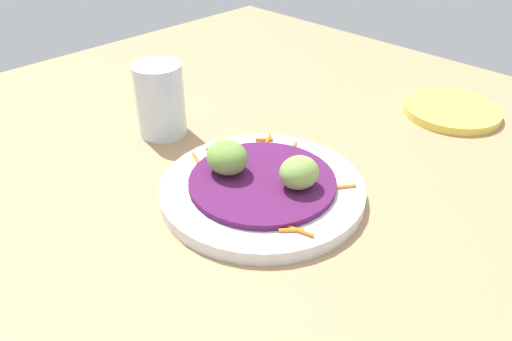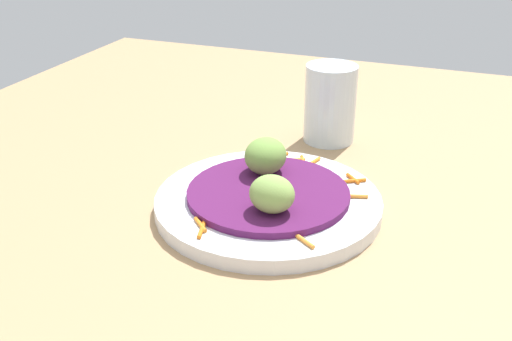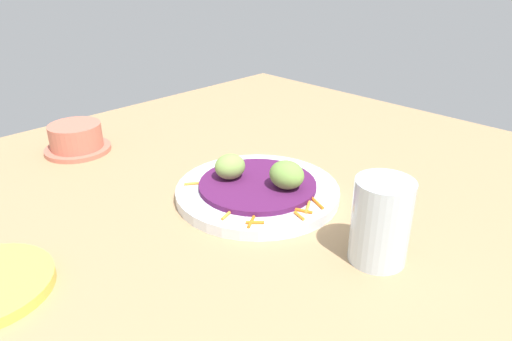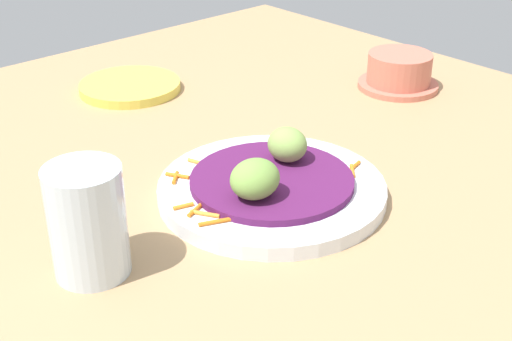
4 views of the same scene
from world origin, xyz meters
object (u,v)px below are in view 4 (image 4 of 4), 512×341
Objects in this scene: side_plate_small at (130,86)px; water_glass at (87,221)px; terracotta_bowl at (399,72)px; main_plate at (272,190)px; guac_scoop_left at (255,179)px; guac_scoop_center at (287,144)px.

water_glass reaches higher than side_plate_small.
side_plate_small is 42.85cm from water_glass.
water_glass is at bearing 9.66° from terracotta_bowl.
side_plate_small is at bearing -99.23° from main_plate.
terracotta_bowl is 55.45cm from water_glass.
guac_scoop_left reaches higher than side_plate_small.
guac_scoop_center reaches higher than side_plate_small.
water_glass is at bearing 52.43° from side_plate_small.
guac_scoop_center is at bearing -155.54° from guac_scoop_left.
water_glass reaches higher than terracotta_bowl.
guac_scoop_center is (-3.85, -1.75, 3.32)cm from main_plate.
side_plate_small is 37.70cm from terracotta_bowl.
water_glass reaches higher than guac_scoop_left.
guac_scoop_left is 1.13× the size of guac_scoop_center.
guac_scoop_left is at bearing 75.43° from side_plate_small.
guac_scoop_left is at bearing 24.46° from main_plate.
water_glass is at bearing -3.18° from main_plate.
main_plate is 5.38cm from guac_scoop_center.
water_glass is at bearing 1.47° from guac_scoop_center.
guac_scoop_left is at bearing 24.46° from guac_scoop_center.
terracotta_bowl is at bearing -170.34° from water_glass.
terracotta_bowl is (-28.61, 24.49, 1.71)cm from side_plate_small.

